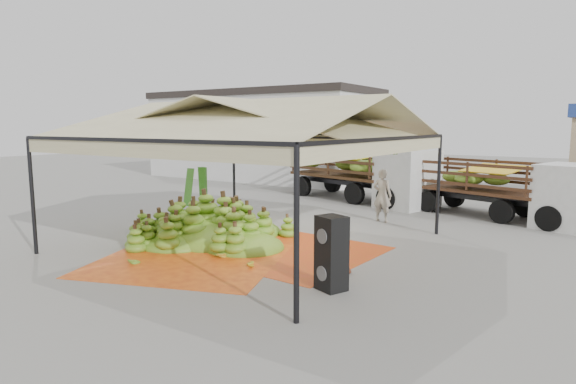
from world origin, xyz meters
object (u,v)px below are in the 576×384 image
Objects in this scene: truck_left at (365,168)px; speaker_stack at (332,253)px; truck_right at (509,183)px; vendor at (382,195)px; banana_heap at (210,219)px.

speaker_stack is at bearing -52.97° from truck_left.
truck_right is (5.94, -1.03, -0.16)m from truck_left.
truck_right is at bearing -139.82° from vendor.
truck_left reaches higher than vendor.
truck_left is at bearing 133.72° from speaker_stack.
speaker_stack is (4.99, -1.88, 0.16)m from banana_heap.
banana_heap is 6.11m from vendor.
speaker_stack reaches higher than banana_heap.
banana_heap is at bearing 60.27° from vendor.
vendor is at bearing -124.19° from truck_right.
speaker_stack is 0.21× the size of truck_left.
speaker_stack is 10.13m from truck_right.
truck_left reaches higher than banana_heap.
vendor is at bearing -42.43° from truck_left.
speaker_stack is at bearing -20.60° from banana_heap.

